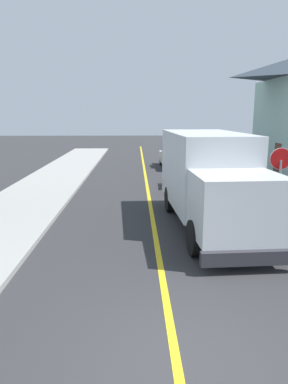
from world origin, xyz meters
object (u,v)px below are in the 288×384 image
Objects in this scene: parked_car_near at (192,173)px; parked_car_mid at (174,157)px; stop_sign at (280,170)px; box_truck at (210,176)px.

parked_car_near and parked_car_mid have the same top height.
stop_sign is (2.44, -13.10, 1.06)m from parked_car_mid.
box_truck is at bearing -91.23° from parked_car_mid.
parked_car_mid is at bearing 90.91° from parked_car_near.
stop_sign reaches higher than parked_car_near.
box_truck is 13.95m from parked_car_mid.
parked_car_near is at bearing 86.31° from box_truck.
parked_car_mid is at bearing 100.56° from stop_sign.
box_truck is at bearing -93.69° from parked_car_near.
parked_car_mid is (-0.12, 7.45, 0.00)m from parked_car_near.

